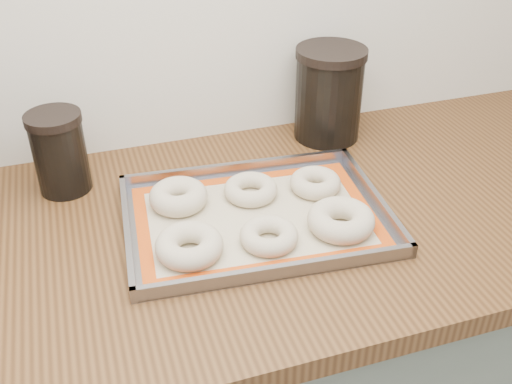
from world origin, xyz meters
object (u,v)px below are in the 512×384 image
object	(u,v)px
bagel_front_mid	(269,236)
bagel_back_mid	(251,189)
bagel_back_right	(315,183)
bagel_front_left	(189,246)
baking_tray	(256,217)
canister_right	(329,94)
bagel_back_left	(178,196)
canister_mid	(60,152)
bagel_front_right	(341,220)

from	to	relation	value
bagel_front_mid	bagel_back_mid	xyz separation A→B (m)	(0.01, 0.14, -0.00)
bagel_back_right	bagel_front_left	bearing A→B (deg)	-156.84
baking_tray	canister_right	distance (m)	0.37
bagel_front_left	bagel_back_left	world-z (taller)	bagel_back_left
bagel_front_mid	canister_mid	world-z (taller)	canister_mid
bagel_back_left	canister_right	distance (m)	0.42
bagel_back_mid	canister_mid	size ratio (longest dim) A/B	0.63
bagel_front_mid	bagel_back_right	world-z (taller)	bagel_back_right
bagel_front_left	canister_right	world-z (taller)	canister_right
bagel_back_right	canister_mid	xyz separation A→B (m)	(-0.45, 0.16, 0.06)
canister_mid	canister_right	distance (m)	0.56
baking_tray	bagel_back_mid	size ratio (longest dim) A/B	4.86
baking_tray	bagel_back_mid	distance (m)	0.07
bagel_back_left	bagel_front_right	bearing A→B (deg)	-32.38
bagel_front_mid	bagel_back_right	size ratio (longest dim) A/B	1.02
canister_right	baking_tray	bearing A→B (deg)	-134.03
baking_tray	bagel_front_right	size ratio (longest dim) A/B	4.17
baking_tray	bagel_back_mid	xyz separation A→B (m)	(0.01, 0.07, 0.01)
bagel_front_left	bagel_back_mid	world-z (taller)	bagel_front_left
baking_tray	canister_mid	xyz separation A→B (m)	(-0.31, 0.21, 0.07)
baking_tray	bagel_back_left	bearing A→B (deg)	146.37
bagel_back_right	canister_mid	distance (m)	0.48
bagel_back_left	bagel_back_right	bearing A→B (deg)	-6.61
baking_tray	bagel_back_right	distance (m)	0.15
baking_tray	bagel_front_left	distance (m)	0.15
bagel_front_right	bagel_back_right	size ratio (longest dim) A/B	1.21
baking_tray	bagel_back_right	size ratio (longest dim) A/B	5.04
baking_tray	bagel_front_mid	size ratio (longest dim) A/B	4.94
bagel_front_mid	canister_right	distance (m)	0.42
bagel_front_right	bagel_back_right	distance (m)	0.13
bagel_front_left	canister_mid	world-z (taller)	canister_mid
baking_tray	bagel_front_left	xyz separation A→B (m)	(-0.13, -0.06, 0.02)
canister_mid	bagel_front_left	bearing A→B (deg)	-57.01
bagel_back_right	bagel_front_mid	bearing A→B (deg)	-137.12
bagel_front_left	bagel_back_left	size ratio (longest dim) A/B	1.05
bagel_front_right	canister_right	world-z (taller)	canister_right
bagel_back_left	canister_right	world-z (taller)	canister_right
bagel_front_right	canister_mid	distance (m)	0.53
bagel_back_mid	bagel_front_left	bearing A→B (deg)	-137.87
bagel_front_right	canister_mid	size ratio (longest dim) A/B	0.74
baking_tray	canister_right	size ratio (longest dim) A/B	2.42
canister_right	bagel_back_right	bearing A→B (deg)	-118.80
baking_tray	canister_mid	bearing A→B (deg)	145.88
baking_tray	bagel_front_right	bearing A→B (deg)	-31.15
canister_mid	bagel_front_mid	bearing A→B (deg)	-42.74
bagel_back_mid	bagel_back_right	size ratio (longest dim) A/B	1.04
bagel_front_mid	bagel_front_right	size ratio (longest dim) A/B	0.84
bagel_back_right	bagel_back_left	bearing A→B (deg)	173.39
bagel_front_left	bagel_front_right	size ratio (longest dim) A/B	0.96
bagel_front_right	bagel_back_mid	size ratio (longest dim) A/B	1.17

